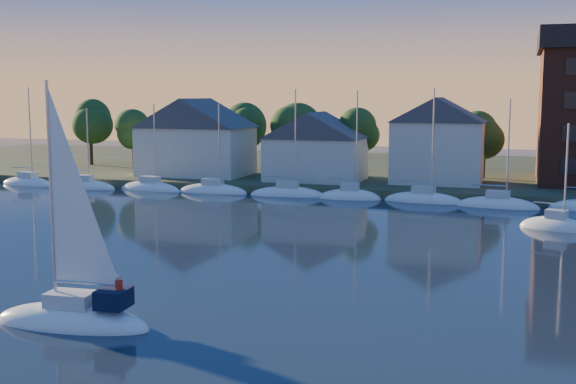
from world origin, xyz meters
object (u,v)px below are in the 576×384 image
at_px(clubhouse_west, 196,136).
at_px(drifting_sailboat_right, 556,228).
at_px(clubhouse_east, 438,139).
at_px(clubhouse_centre, 316,145).
at_px(hero_sailboat, 74,314).

distance_m(clubhouse_west, drifting_sailboat_right, 47.19).
xyz_separation_m(clubhouse_east, drifting_sailboat_right, (12.12, -21.47, -5.90)).
distance_m(clubhouse_east, drifting_sailboat_right, 25.35).
height_order(clubhouse_west, drifting_sailboat_right, clubhouse_west).
height_order(clubhouse_west, clubhouse_centre, clubhouse_west).
bearing_deg(clubhouse_centre, hero_sailboat, -86.87).
relative_size(clubhouse_west, clubhouse_centre, 1.18).
relative_size(clubhouse_east, drifting_sailboat_right, 1.06).
height_order(clubhouse_centre, drifting_sailboat_right, clubhouse_centre).
height_order(clubhouse_west, clubhouse_east, clubhouse_east).
relative_size(clubhouse_centre, drifting_sailboat_right, 1.17).
distance_m(clubhouse_centre, drifting_sailboat_right, 32.97).
height_order(clubhouse_east, drifting_sailboat_right, clubhouse_east).
bearing_deg(clubhouse_west, drifting_sailboat_right, -25.92).
distance_m(clubhouse_west, clubhouse_centre, 16.05).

